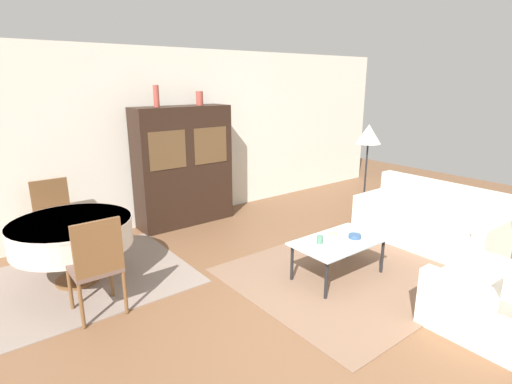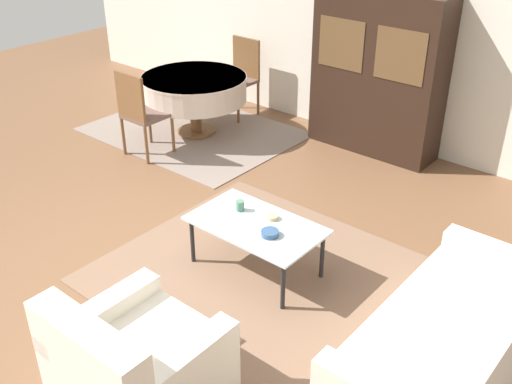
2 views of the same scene
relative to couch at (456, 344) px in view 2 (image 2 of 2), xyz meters
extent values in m
plane|color=brown|center=(-2.55, -0.49, -0.30)|extent=(14.00, 14.00, 0.00)
cube|color=beige|center=(-2.55, 3.14, 1.05)|extent=(10.00, 0.06, 2.70)
cube|color=brown|center=(-1.63, 0.07, -0.30)|extent=(2.57, 2.25, 0.01)
cube|color=gray|center=(-4.25, 1.83, -0.30)|extent=(2.50, 1.87, 0.01)
cube|color=silver|center=(-0.05, 0.00, -0.08)|extent=(0.87, 1.89, 0.45)
cube|color=silver|center=(0.28, 0.00, 0.34)|extent=(0.20, 1.89, 0.39)
cube|color=silver|center=(-0.05, 0.87, 0.21)|extent=(0.87, 0.16, 0.12)
cube|color=silver|center=(-1.46, -1.40, -0.08)|extent=(0.88, 0.88, 0.44)
cube|color=silver|center=(-1.46, -1.74, 0.32)|extent=(0.88, 0.20, 0.37)
cube|color=silver|center=(-1.82, -1.40, 0.20)|extent=(0.16, 0.88, 0.12)
cube|color=silver|center=(-1.10, -1.40, 0.20)|extent=(0.16, 0.88, 0.12)
cylinder|color=black|center=(-2.25, -0.16, -0.08)|extent=(0.04, 0.04, 0.43)
cylinder|color=black|center=(-1.29, -0.16, -0.08)|extent=(0.04, 0.04, 0.43)
cylinder|color=black|center=(-2.25, 0.36, -0.08)|extent=(0.04, 0.04, 0.43)
cylinder|color=black|center=(-1.29, 0.36, -0.08)|extent=(0.04, 0.04, 0.43)
cube|color=silver|center=(-1.77, 0.10, 0.14)|extent=(1.09, 0.64, 0.02)
cube|color=black|center=(-2.27, 2.85, 0.62)|extent=(1.51, 0.47, 1.85)
cube|color=brown|center=(-2.64, 2.61, 0.95)|extent=(0.57, 0.01, 0.55)
cube|color=brown|center=(-1.91, 2.61, 0.95)|extent=(0.57, 0.01, 0.55)
cylinder|color=brown|center=(-4.20, 1.84, -0.28)|extent=(0.48, 0.48, 0.03)
cylinder|color=brown|center=(-4.20, 1.84, -0.08)|extent=(0.14, 0.14, 0.43)
cylinder|color=beige|center=(-4.20, 1.84, 0.29)|extent=(1.28, 1.28, 0.30)
cylinder|color=beige|center=(-4.20, 1.84, 0.42)|extent=(1.29, 1.29, 0.03)
cylinder|color=brown|center=(-4.41, 1.26, -0.07)|extent=(0.04, 0.04, 0.45)
cylinder|color=brown|center=(-4.00, 1.26, -0.07)|extent=(0.04, 0.04, 0.45)
cylinder|color=brown|center=(-4.41, 0.86, -0.07)|extent=(0.04, 0.04, 0.45)
cylinder|color=brown|center=(-4.00, 0.86, -0.07)|extent=(0.04, 0.04, 0.45)
cube|color=brown|center=(-4.20, 1.06, 0.17)|extent=(0.44, 0.44, 0.04)
cube|color=brown|center=(-4.20, 0.86, 0.45)|extent=(0.44, 0.04, 0.52)
cylinder|color=brown|center=(-4.00, 2.42, -0.07)|extent=(0.04, 0.04, 0.45)
cylinder|color=brown|center=(-4.41, 2.42, -0.07)|extent=(0.04, 0.04, 0.45)
cylinder|color=brown|center=(-4.00, 2.82, -0.07)|extent=(0.04, 0.04, 0.45)
cylinder|color=brown|center=(-4.41, 2.82, -0.07)|extent=(0.04, 0.04, 0.45)
cube|color=brown|center=(-4.20, 2.62, 0.17)|extent=(0.44, 0.44, 0.04)
cube|color=brown|center=(-4.20, 2.82, 0.45)|extent=(0.44, 0.04, 0.52)
cylinder|color=#4C7A60|center=(-2.01, 0.18, 0.20)|extent=(0.07, 0.07, 0.09)
cylinder|color=#33517A|center=(-1.58, 0.04, 0.18)|extent=(0.14, 0.14, 0.04)
cylinder|color=tan|center=(-1.72, 0.24, 0.17)|extent=(0.10, 0.10, 0.04)
camera|label=1|loc=(-5.12, -2.66, 1.92)|focal=28.00mm
camera|label=2|loc=(0.86, -3.05, 2.74)|focal=42.00mm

